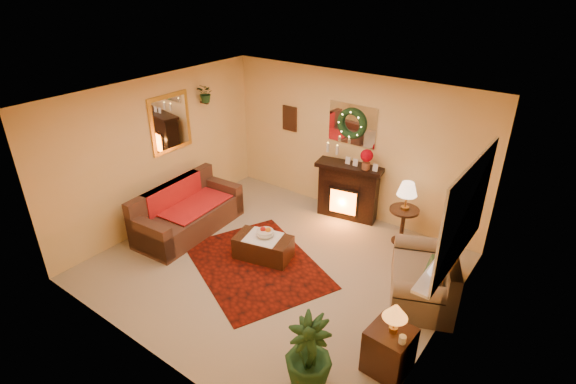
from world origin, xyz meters
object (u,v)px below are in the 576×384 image
Objects in this scene: fireplace at (349,189)px; coffee_table at (263,246)px; sofa at (188,209)px; loveseat at (423,270)px; end_table_square at (389,351)px; side_table_round at (402,225)px.

fireplace reaches higher than coffee_table.
fireplace is at bearing 42.59° from sofa.
loveseat is 1.56× the size of coffee_table.
sofa is 4.17m from end_table_square.
end_table_square is at bearing -32.62° from coffee_table.
loveseat is 2.19× the size of side_table_round.
sofa is at bearing -144.13° from fireplace.
sofa is at bearing 171.08° from coffee_table.
loveseat is 2.38× the size of end_table_square.
sofa is 3.97m from loveseat.
sofa reaches higher than side_table_round.
end_table_square is (0.20, -1.48, -0.15)m from loveseat.
fireplace reaches higher than loveseat.
coffee_table is (1.55, 0.13, -0.22)m from sofa.
coffee_table is (-0.41, -1.95, -0.34)m from fireplace.
end_table_square is (4.10, -0.74, -0.16)m from sofa.
fireplace is 1.69× the size of side_table_round.
side_table_round is at bearing 33.81° from coffee_table.
loveseat is 2.44m from coffee_table.
sofa is 3.38× the size of end_table_square.
side_table_round is at bearing 101.71° from loveseat.
sofa is 1.85× the size of fireplace.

